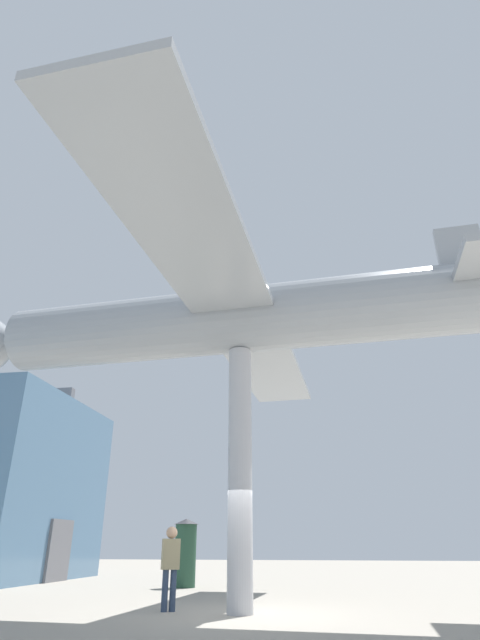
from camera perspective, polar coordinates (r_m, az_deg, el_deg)
The scene contains 5 objects.
ground_plane at distance 12.28m, azimuth 0.00°, elevation -30.62°, with size 80.00×80.00×0.00m, color gray.
support_pylon_central at distance 12.31m, azimuth 0.00°, elevation -16.67°, with size 0.57×0.57×5.97m.
suspended_airplane at distance 13.43m, azimuth -0.77°, elevation -0.03°, with size 16.33×14.56×2.92m.
visitor_person at distance 12.78m, azimuth -7.96°, elevation -25.64°, with size 0.37×0.46×1.74m.
info_kiosk at distance 19.50m, azimuth -6.27°, elevation -24.80°, with size 0.88×0.88×2.21m.
Camera 1 is at (-12.06, -1.87, 1.36)m, focal length 28.00 mm.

